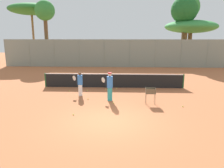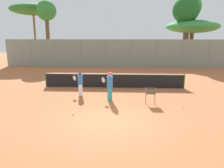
{
  "view_description": "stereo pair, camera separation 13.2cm",
  "coord_description": "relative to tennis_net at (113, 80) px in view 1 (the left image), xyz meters",
  "views": [
    {
      "loc": [
        0.62,
        -9.45,
        3.9
      ],
      "look_at": [
        0.04,
        3.48,
        1.0
      ],
      "focal_mm": 35.0,
      "sensor_mm": 36.0,
      "label": 1
    },
    {
      "loc": [
        0.75,
        -9.44,
        3.9
      ],
      "look_at": [
        0.04,
        3.48,
        1.0
      ],
      "focal_mm": 35.0,
      "sensor_mm": 36.0,
      "label": 2
    }
  ],
  "objects": [
    {
      "name": "ground_plane",
      "position": [
        0.0,
        -6.73,
        -0.56
      ],
      "size": [
        80.0,
        80.0,
        0.0
      ],
      "primitive_type": "plane",
      "color": "#B7663D"
    },
    {
      "name": "tennis_net",
      "position": [
        0.0,
        0.0,
        0.0
      ],
      "size": [
        10.58,
        0.1,
        1.07
      ],
      "color": "#26592D",
      "rests_on": "ground_plane"
    },
    {
      "name": "back_fence",
      "position": [
        0.0,
        11.02,
        1.15
      ],
      "size": [
        28.43,
        0.08,
        3.41
      ],
      "color": "gray",
      "rests_on": "ground_plane"
    },
    {
      "name": "tree_0",
      "position": [
        -9.41,
        13.0,
        6.16
      ],
      "size": [
        2.58,
        2.58,
        8.32
      ],
      "color": "brown",
      "rests_on": "ground_plane"
    },
    {
      "name": "tree_1",
      "position": [
        8.48,
        13.2,
        6.43
      ],
      "size": [
        3.36,
        3.36,
        8.72
      ],
      "color": "brown",
      "rests_on": "ground_plane"
    },
    {
      "name": "tree_2",
      "position": [
        8.93,
        13.66,
        6.65
      ],
      "size": [
        3.14,
        3.14,
        9.01
      ],
      "color": "brown",
      "rests_on": "ground_plane"
    },
    {
      "name": "tree_3",
      "position": [
        -12.35,
        15.94,
        6.93
      ],
      "size": [
        6.43,
        6.43,
        8.33
      ],
      "color": "brown",
      "rests_on": "ground_plane"
    },
    {
      "name": "tree_4",
      "position": [
        9.75,
        14.25,
        4.42
      ],
      "size": [
        6.85,
        6.85,
        5.87
      ],
      "color": "brown",
      "rests_on": "ground_plane"
    },
    {
      "name": "player_white_outfit",
      "position": [
        -0.1,
        -3.38,
        0.34
      ],
      "size": [
        0.77,
        0.64,
        1.73
      ],
      "rotation": [
        0.0,
        0.0,
        2.48
      ],
      "color": "teal",
      "rests_on": "ground_plane"
    },
    {
      "name": "player_red_cap",
      "position": [
        -2.1,
        -2.37,
        0.25
      ],
      "size": [
        0.78,
        0.55,
        1.57
      ],
      "rotation": [
        0.0,
        0.0,
        2.59
      ],
      "color": "white",
      "rests_on": "ground_plane"
    },
    {
      "name": "ball_cart",
      "position": [
        2.29,
        -3.96,
        0.14
      ],
      "size": [
        0.56,
        0.41,
        0.93
      ],
      "color": "brown",
      "rests_on": "ground_plane"
    },
    {
      "name": "tennis_ball_0",
      "position": [
        0.16,
        -4.0,
        -0.53
      ],
      "size": [
        0.07,
        0.07,
        0.07
      ],
      "primitive_type": "sphere",
      "color": "#D1E54C",
      "rests_on": "ground_plane"
    },
    {
      "name": "tennis_ball_1",
      "position": [
        -1.83,
        -1.08,
        -0.53
      ],
      "size": [
        0.07,
        0.07,
        0.07
      ],
      "primitive_type": "sphere",
      "color": "#D1E54C",
      "rests_on": "ground_plane"
    },
    {
      "name": "tennis_ball_2",
      "position": [
        4.04,
        -4.45,
        -0.53
      ],
      "size": [
        0.07,
        0.07,
        0.07
      ],
      "primitive_type": "sphere",
      "color": "#D1E54C",
      "rests_on": "ground_plane"
    },
    {
      "name": "tennis_ball_3",
      "position": [
        -0.51,
        -0.72,
        -0.53
      ],
      "size": [
        0.07,
        0.07,
        0.07
      ],
      "primitive_type": "sphere",
      "color": "#D1E54C",
      "rests_on": "ground_plane"
    },
    {
      "name": "tennis_ball_4",
      "position": [
        -1.46,
        -3.21,
        -0.53
      ],
      "size": [
        0.07,
        0.07,
        0.07
      ],
      "primitive_type": "sphere",
      "color": "#D1E54C",
      "rests_on": "ground_plane"
    },
    {
      "name": "tennis_ball_5",
      "position": [
        -3.1,
        -1.34,
        -0.53
      ],
      "size": [
        0.07,
        0.07,
        0.07
      ],
      "primitive_type": "sphere",
      "color": "#D1E54C",
      "rests_on": "ground_plane"
    },
    {
      "name": "tennis_ball_6",
      "position": [
        -1.77,
        -5.99,
        -0.53
      ],
      "size": [
        0.07,
        0.07,
        0.07
      ],
      "primitive_type": "sphere",
      "color": "#D1E54C",
      "rests_on": "ground_plane"
    },
    {
      "name": "tennis_ball_7",
      "position": [
        0.26,
        -0.46,
        -0.53
      ],
      "size": [
        0.07,
        0.07,
        0.07
      ],
      "primitive_type": "sphere",
      "color": "#D1E54C",
      "rests_on": "ground_plane"
    },
    {
      "name": "parked_car",
      "position": [
        -0.81,
        13.1,
        0.1
      ],
      "size": [
        4.2,
        1.7,
        1.6
      ],
      "color": "#232328",
      "rests_on": "ground_plane"
    }
  ]
}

